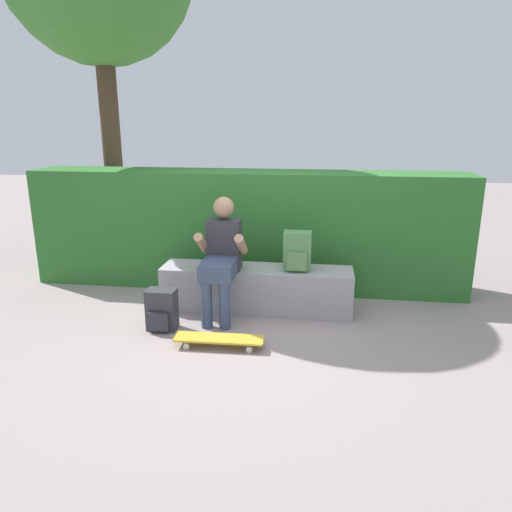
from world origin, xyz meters
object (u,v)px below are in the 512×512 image
bench_main (257,289)px  person_skater (222,254)px  skateboard_near_person (219,339)px  backpack_on_ground (162,310)px  backpack_on_bench (297,252)px

bench_main → person_skater: person_skater is taller
person_skater → skateboard_near_person: person_skater is taller
bench_main → backpack_on_ground: (-0.84, -0.62, -0.04)m
backpack_on_bench → backpack_on_ground: (-1.26, -0.61, -0.47)m
skateboard_near_person → backpack_on_ground: size_ratio=2.01×
skateboard_near_person → backpack_on_bench: bearing=55.1°
person_skater → backpack_on_bench: bearing=15.2°
person_skater → backpack_on_ground: bearing=-141.3°
bench_main → person_skater: bearing=-146.8°
person_skater → backpack_on_bench: person_skater is taller
backpack_on_ground → skateboard_near_person: bearing=-25.3°
bench_main → backpack_on_bench: (0.42, -0.01, 0.43)m
person_skater → backpack_on_ground: 0.80m
skateboard_near_person → bench_main: bearing=77.1°
bench_main → backpack_on_ground: 1.04m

